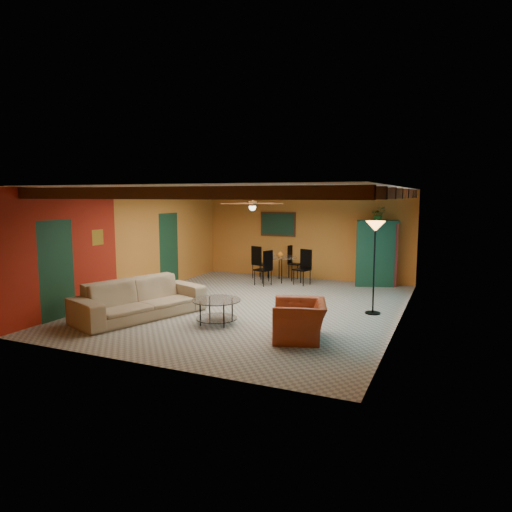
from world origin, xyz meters
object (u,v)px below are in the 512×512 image
at_px(armchair, 300,320).
at_px(dining_table, 280,264).
at_px(floor_lamp, 374,268).
at_px(potted_plant, 378,215).
at_px(armoire, 377,254).
at_px(vase, 281,244).
at_px(coffee_table, 217,311).
at_px(sofa, 140,299).

relative_size(armchair, dining_table, 0.53).
relative_size(armchair, floor_lamp, 0.52).
bearing_deg(potted_plant, armoire, 0.00).
height_order(armchair, vase, vase).
xyz_separation_m(armchair, vase, (-2.26, 5.04, 0.77)).
bearing_deg(dining_table, vase, 75.96).
bearing_deg(armchair, coffee_table, -116.82).
height_order(potted_plant, vase, potted_plant).
bearing_deg(armoire, armchair, -113.31).
bearing_deg(armoire, floor_lamp, -100.79).
xyz_separation_m(armchair, coffee_table, (-1.83, 0.28, -0.09)).
distance_m(sofa, dining_table, 5.14).
relative_size(dining_table, vase, 11.08).
xyz_separation_m(coffee_table, vase, (-0.43, 4.76, 0.86)).
xyz_separation_m(dining_table, potted_plant, (2.71, 0.53, 1.50)).
xyz_separation_m(dining_table, floor_lamp, (3.16, -2.72, 0.50)).
height_order(dining_table, floor_lamp, floor_lamp).
bearing_deg(dining_table, sofa, -104.13).
bearing_deg(armoire, sofa, -144.41).
height_order(sofa, coffee_table, sofa).
bearing_deg(sofa, vase, 6.22).
xyz_separation_m(armchair, floor_lamp, (0.90, 2.31, 0.67)).
distance_m(dining_table, vase, 0.60).
bearing_deg(armoire, potted_plant, 0.00).
relative_size(coffee_table, dining_table, 0.50).
height_order(armoire, floor_lamp, floor_lamp).
relative_size(armchair, potted_plant, 2.42).
bearing_deg(armchair, vase, -173.95).
relative_size(sofa, armoire, 1.52).
relative_size(armoire, potted_plant, 4.13).
height_order(coffee_table, floor_lamp, floor_lamp).
bearing_deg(floor_lamp, dining_table, 139.25).
relative_size(potted_plant, vase, 2.45).
bearing_deg(coffee_table, potted_plant, 66.64).
xyz_separation_m(coffee_table, dining_table, (-0.43, 4.76, 0.26)).
bearing_deg(potted_plant, sofa, -125.73).
bearing_deg(coffee_table, vase, 95.16).
xyz_separation_m(armoire, vase, (-2.71, -0.53, 0.21)).
height_order(sofa, armchair, sofa).
bearing_deg(dining_table, armoire, 10.97).
relative_size(floor_lamp, vase, 11.38).
bearing_deg(floor_lamp, vase, 139.25).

